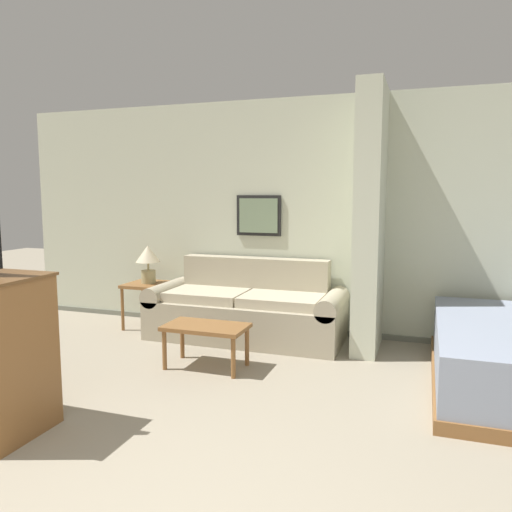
% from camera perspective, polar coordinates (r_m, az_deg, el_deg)
% --- Properties ---
extents(wall_back, '(7.73, 0.16, 2.60)m').
position_cam_1_polar(wall_back, '(5.55, 8.41, 4.33)').
color(wall_back, beige).
rests_on(wall_back, ground_plane).
extents(wall_partition_pillar, '(0.24, 0.78, 2.60)m').
position_cam_1_polar(wall_partition_pillar, '(5.03, 12.91, 4.02)').
color(wall_partition_pillar, beige).
rests_on(wall_partition_pillar, ground_plane).
extents(couch, '(2.10, 0.84, 0.84)m').
position_cam_1_polar(couch, '(5.43, -1.06, -6.17)').
color(couch, tan).
rests_on(couch, ground_plane).
extents(coffee_table, '(0.74, 0.42, 0.39)m').
position_cam_1_polar(coffee_table, '(4.53, -5.73, -8.48)').
color(coffee_table, brown).
rests_on(coffee_table, ground_plane).
extents(side_table, '(0.50, 0.50, 0.53)m').
position_cam_1_polar(side_table, '(5.95, -12.15, -3.77)').
color(side_table, brown).
rests_on(side_table, ground_plane).
extents(table_lamp, '(0.28, 0.28, 0.44)m').
position_cam_1_polar(table_lamp, '(5.90, -12.24, -0.31)').
color(table_lamp, tan).
rests_on(table_lamp, side_table).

